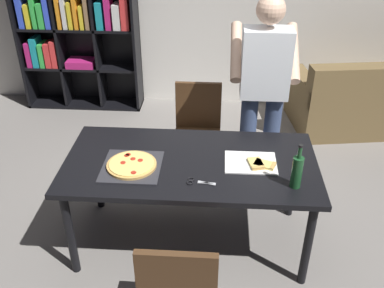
# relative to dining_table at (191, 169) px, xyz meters

# --- Properties ---
(ground_plane) EXTENTS (12.00, 12.00, 0.00)m
(ground_plane) POSITION_rel_dining_table_xyz_m (0.00, 0.00, -0.68)
(ground_plane) COLOR gray
(dining_table) EXTENTS (1.79, 0.90, 0.75)m
(dining_table) POSITION_rel_dining_table_xyz_m (0.00, 0.00, 0.00)
(dining_table) COLOR black
(dining_table) RESTS_ON ground_plane
(chair_far_side) EXTENTS (0.42, 0.42, 0.90)m
(chair_far_side) POSITION_rel_dining_table_xyz_m (0.00, 0.93, -0.17)
(chair_far_side) COLOR #472D19
(chair_far_side) RESTS_ON ground_plane
(couch) EXTENTS (1.80, 1.08, 0.85)m
(couch) POSITION_rel_dining_table_xyz_m (1.91, 1.99, -0.37)
(couch) COLOR brown
(couch) RESTS_ON ground_plane
(bookshelf) EXTENTS (1.40, 0.35, 1.95)m
(bookshelf) POSITION_rel_dining_table_xyz_m (-1.51, 2.38, 0.34)
(bookshelf) COLOR black
(bookshelf) RESTS_ON ground_plane
(person_serving_pizza) EXTENTS (0.55, 0.54, 1.75)m
(person_serving_pizza) POSITION_rel_dining_table_xyz_m (0.54, 0.71, 0.32)
(person_serving_pizza) COLOR #38476B
(person_serving_pizza) RESTS_ON ground_plane
(pepperoni_pizza_on_tray) EXTENTS (0.40, 0.40, 0.04)m
(pepperoni_pizza_on_tray) POSITION_rel_dining_table_xyz_m (-0.40, -0.10, 0.09)
(pepperoni_pizza_on_tray) COLOR #2D2D33
(pepperoni_pizza_on_tray) RESTS_ON dining_table
(pizza_slices_on_towel) EXTENTS (0.36, 0.28, 0.03)m
(pizza_slices_on_towel) POSITION_rel_dining_table_xyz_m (0.45, -0.02, 0.08)
(pizza_slices_on_towel) COLOR white
(pizza_slices_on_towel) RESTS_ON dining_table
(wine_bottle) EXTENTS (0.07, 0.07, 0.32)m
(wine_bottle) POSITION_rel_dining_table_xyz_m (0.70, -0.25, 0.19)
(wine_bottle) COLOR #194723
(wine_bottle) RESTS_ON dining_table
(kitchen_scissors) EXTENTS (0.20, 0.09, 0.01)m
(kitchen_scissors) POSITION_rel_dining_table_xyz_m (0.05, -0.25, 0.08)
(kitchen_scissors) COLOR silver
(kitchen_scissors) RESTS_ON dining_table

